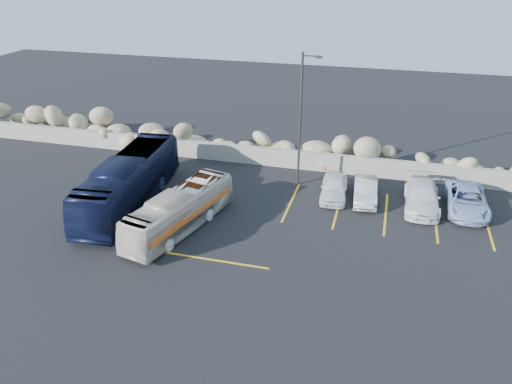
% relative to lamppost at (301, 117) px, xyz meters
% --- Properties ---
extents(ground, '(90.00, 90.00, 0.00)m').
position_rel_lamppost_xyz_m(ground, '(-2.56, -9.50, -4.30)').
color(ground, black).
rests_on(ground, ground).
extents(seawall, '(60.00, 0.40, 1.20)m').
position_rel_lamppost_xyz_m(seawall, '(-2.56, 2.50, -3.70)').
color(seawall, gray).
rests_on(seawall, ground).
extents(riprap_pile, '(54.00, 2.80, 2.60)m').
position_rel_lamppost_xyz_m(riprap_pile, '(-2.56, 3.70, -3.00)').
color(riprap_pile, '#90815E').
rests_on(riprap_pile, ground).
extents(parking_lines, '(18.16, 9.36, 0.01)m').
position_rel_lamppost_xyz_m(parking_lines, '(2.09, -3.93, -4.29)').
color(parking_lines, gold).
rests_on(parking_lines, ground).
extents(lamppost, '(1.14, 0.18, 8.00)m').
position_rel_lamppost_xyz_m(lamppost, '(0.00, 0.00, 0.00)').
color(lamppost, '#33302D').
rests_on(lamppost, ground).
extents(vintage_bus, '(3.48, 7.73, 2.10)m').
position_rel_lamppost_xyz_m(vintage_bus, '(-4.84, -6.99, -3.25)').
color(vintage_bus, silver).
rests_on(vintage_bus, ground).
extents(tour_coach, '(3.19, 10.22, 2.80)m').
position_rel_lamppost_xyz_m(tour_coach, '(-8.67, -5.08, -2.89)').
color(tour_coach, black).
rests_on(tour_coach, ground).
extents(car_a, '(1.72, 3.78, 1.26)m').
position_rel_lamppost_xyz_m(car_a, '(2.31, -1.20, -3.67)').
color(car_a, white).
rests_on(car_a, ground).
extents(car_b, '(1.54, 3.73, 1.20)m').
position_rel_lamppost_xyz_m(car_b, '(4.09, -1.14, -3.69)').
color(car_b, silver).
rests_on(car_b, ground).
extents(car_c, '(1.89, 4.54, 1.31)m').
position_rel_lamppost_xyz_m(car_c, '(7.19, -1.17, -3.64)').
color(car_c, white).
rests_on(car_c, ground).
extents(car_d, '(2.16, 4.60, 1.27)m').
position_rel_lamppost_xyz_m(car_d, '(9.56, -0.92, -3.66)').
color(car_d, '#99A9D9').
rests_on(car_d, ground).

